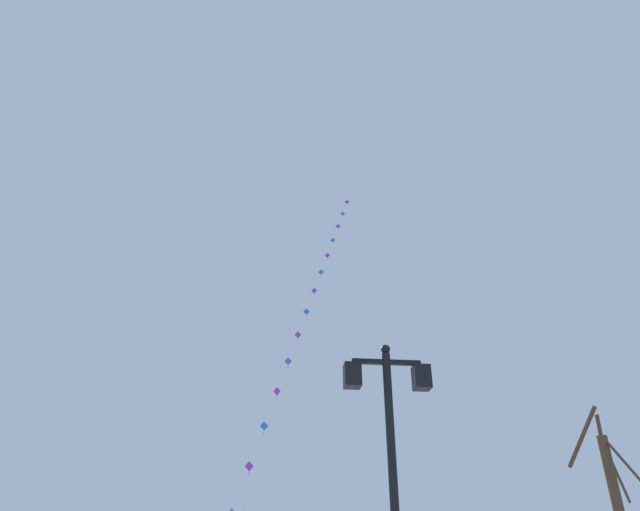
{
  "coord_description": "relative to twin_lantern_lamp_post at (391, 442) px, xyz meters",
  "views": [
    {
      "loc": [
        0.31,
        -0.54,
        1.76
      ],
      "look_at": [
        2.1,
        17.19,
        11.66
      ],
      "focal_mm": 32.43,
      "sensor_mm": 36.0,
      "label": 1
    }
  ],
  "objects": [
    {
      "name": "twin_lantern_lamp_post",
      "position": [
        0.0,
        0.0,
        0.0
      ],
      "size": [
        1.46,
        0.28,
        5.24
      ],
      "color": "black",
      "rests_on": "ground_plane"
    },
    {
      "name": "kite_train",
      "position": [
        -0.25,
        16.29,
        8.96
      ],
      "size": [
        7.05,
        14.23,
        24.3
      ],
      "color": "brown",
      "rests_on": "ground_plane"
    }
  ]
}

